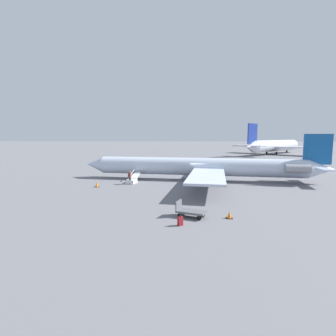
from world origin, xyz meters
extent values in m
plane|color=slate|center=(0.00, 0.00, 0.00)|extent=(600.00, 600.00, 0.00)
cylinder|color=silver|center=(0.00, 0.00, 1.92)|extent=(28.77, 5.75, 2.48)
cone|color=silver|center=(15.60, -1.80, 1.92)|extent=(2.99, 2.73, 2.43)
cone|color=silver|center=(-15.84, 1.83, 1.92)|extent=(3.48, 2.78, 2.43)
cube|color=#145193|center=(-15.20, 1.76, 4.52)|extent=(3.47, 0.59, 3.97)
cube|color=silver|center=(-15.55, 1.80, 2.17)|extent=(2.27, 7.07, 0.12)
cube|color=silver|center=(-0.59, 7.38, 1.74)|extent=(5.32, 12.42, 0.25)
cube|color=silver|center=(-2.26, -7.05, 1.74)|extent=(5.32, 12.42, 0.25)
cylinder|color=gray|center=(-12.27, 3.17, 2.11)|extent=(3.08, 1.45, 1.12)
cylinder|color=gray|center=(-12.67, -0.29, 2.11)|extent=(3.08, 1.45, 1.12)
cylinder|color=black|center=(9.26, -1.07, 0.31)|extent=(0.63, 0.22, 0.61)
cylinder|color=gray|center=(9.26, -1.07, 0.71)|extent=(0.11, 0.11, 0.19)
cylinder|color=black|center=(-2.72, 1.44, 0.31)|extent=(0.63, 0.22, 0.61)
cylinder|color=gray|center=(-2.72, 1.44, 0.71)|extent=(0.11, 0.11, 0.19)
cylinder|color=black|center=(-2.98, -0.78, 0.31)|extent=(0.63, 0.22, 0.61)
cylinder|color=gray|center=(-2.98, -0.78, 0.71)|extent=(0.11, 0.11, 0.19)
cylinder|color=silver|center=(-29.47, -57.65, 2.99)|extent=(23.23, 25.23, 3.85)
cone|color=silver|center=(-41.06, -70.56, 2.99)|extent=(5.64, 5.68, 3.78)
cone|color=silver|center=(-17.61, -44.46, 2.99)|extent=(6.16, 6.25, 3.78)
cube|color=navy|center=(-18.28, -45.20, 7.03)|extent=(3.84, 4.22, 6.17)
cube|color=silver|center=(-17.92, -44.80, 3.37)|extent=(9.57, 8.93, 0.19)
cube|color=silver|center=(-22.26, -62.08, 2.70)|extent=(13.64, 13.14, 0.39)
cube|color=silver|center=(-34.64, -50.95, 2.70)|extent=(13.64, 13.14, 0.39)
cylinder|color=black|center=(-36.08, -65.01, 0.48)|extent=(0.81, 0.87, 0.95)
cylinder|color=gray|center=(-36.08, -65.01, 1.10)|extent=(0.17, 0.17, 0.30)
cylinder|color=black|center=(-26.14, -56.54, 0.48)|extent=(0.81, 0.87, 0.95)
cylinder|color=gray|center=(-26.14, -56.54, 1.10)|extent=(0.17, 0.17, 0.30)
cylinder|color=black|center=(-28.72, -54.22, 0.48)|extent=(0.81, 0.87, 0.95)
cylinder|color=gray|center=(-28.72, -54.22, 1.10)|extent=(0.17, 0.17, 0.30)
cube|color=silver|center=(9.03, 3.17, 0.25)|extent=(1.30, 1.91, 0.50)
cube|color=silver|center=(8.80, 1.19, 0.81)|extent=(1.15, 2.32, 0.73)
cube|color=silver|center=(9.24, 1.14, 1.31)|extent=(0.31, 2.21, 0.67)
cube|color=#23232D|center=(9.07, 3.81, 0.42)|extent=(0.23, 0.30, 0.85)
cylinder|color=brown|center=(9.07, 3.81, 1.18)|extent=(0.36, 0.36, 0.65)
sphere|color=#936B4C|center=(9.07, 3.81, 1.62)|extent=(0.24, 0.24, 0.24)
cube|color=#592323|center=(9.11, 4.08, 1.21)|extent=(0.30, 0.21, 0.44)
cube|color=#595B60|center=(1.36, 17.44, 0.44)|extent=(2.45, 1.82, 0.16)
cube|color=#595B60|center=(2.34, 17.06, 0.87)|extent=(0.47, 1.06, 0.70)
cylinder|color=black|center=(2.23, 17.57, 0.18)|extent=(0.38, 0.24, 0.36)
cylinder|color=black|center=(1.92, 16.75, 0.18)|extent=(0.38, 0.24, 0.36)
cylinder|color=black|center=(0.80, 18.12, 0.18)|extent=(0.38, 0.24, 0.36)
cylinder|color=black|center=(0.48, 17.30, 0.18)|extent=(0.38, 0.24, 0.36)
cube|color=maroon|center=(2.15, 19.37, 0.32)|extent=(0.42, 0.40, 0.64)
cube|color=black|center=(2.15, 19.37, 0.76)|extent=(0.11, 0.12, 0.24)
cube|color=black|center=(12.73, 6.04, 0.01)|extent=(0.55, 0.55, 0.03)
cone|color=orange|center=(12.73, 6.04, 0.30)|extent=(0.43, 0.43, 0.61)
cube|color=black|center=(-1.52, 17.48, 0.01)|extent=(0.49, 0.49, 0.03)
cone|color=orange|center=(-1.52, 17.48, 0.27)|extent=(0.37, 0.37, 0.53)
camera|label=1|loc=(1.75, 36.99, 6.16)|focal=28.00mm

